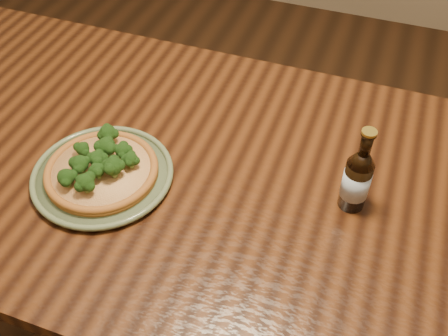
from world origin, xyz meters
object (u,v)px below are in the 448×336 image
(plate, at_px, (103,175))
(table, at_px, (174,188))
(pizza, at_px, (101,168))
(beer_bottle, at_px, (357,179))

(plate, bearing_deg, table, 39.91)
(pizza, height_order, beer_bottle, beer_bottle)
(beer_bottle, bearing_deg, table, 166.82)
(beer_bottle, bearing_deg, plate, 177.07)
(plate, bearing_deg, pizza, 125.74)
(table, xyz_separation_m, beer_bottle, (0.41, 0.01, 0.17))
(pizza, bearing_deg, table, 39.67)
(plate, distance_m, beer_bottle, 0.54)
(plate, relative_size, pizza, 1.26)
(table, relative_size, plate, 5.14)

